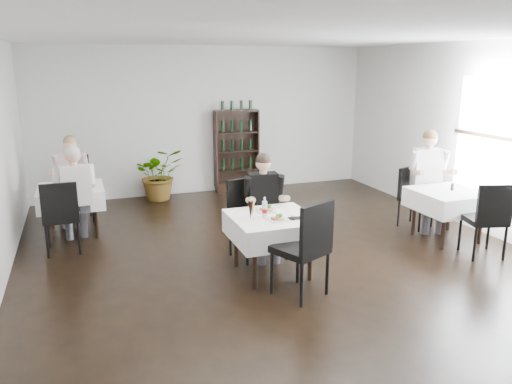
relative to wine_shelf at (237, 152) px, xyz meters
The scene contains 24 objects.
room_shell 4.40m from the wine_shelf, 97.92° to the right, with size 9.00×9.00×9.00m.
window_right 5.23m from the wine_shelf, 56.29° to the right, with size 0.06×2.30×1.85m.
wine_shelf is the anchor object (origin of this frame).
main_table 4.41m from the wine_shelf, 101.78° to the right, with size 1.03×1.03×0.77m.
left_table 3.77m from the wine_shelf, 151.20° to the right, with size 0.98×0.98×0.77m.
right_table 4.54m from the wine_shelf, 62.38° to the right, with size 0.98×0.98×0.77m.
potted_tree 1.70m from the wine_shelf, behind, with size 0.94×0.81×1.04m, color #225C1F.
main_chair_far 3.75m from the wine_shelf, 105.20° to the right, with size 0.60×0.61×1.09m.
main_chair_near 5.15m from the wine_shelf, 98.77° to the right, with size 0.70×0.70×1.15m.
left_chair_far 3.38m from the wine_shelf, 162.64° to the right, with size 0.54×0.55×1.11m.
left_chair_near 4.36m from the wine_shelf, 142.20° to the right, with size 0.48×0.49×1.06m.
right_chair_far 3.84m from the wine_shelf, 58.28° to the right, with size 0.59×0.59×0.98m.
right_chair_near 5.26m from the wine_shelf, 66.60° to the right, with size 0.60×0.61×1.08m.
diner_main 3.82m from the wine_shelf, 101.90° to the right, with size 0.58×0.60×1.46m.
diner_left_far 3.49m from the wine_shelf, 159.85° to the right, with size 0.63×0.68×1.49m.
diner_left_near 3.99m from the wine_shelf, 143.99° to the right, with size 0.60×0.62×1.51m.
diner_right_far 4.07m from the wine_shelf, 57.69° to the right, with size 0.68×0.72×1.62m.
plate_far 4.18m from the wine_shelf, 102.26° to the right, with size 0.31×0.31×0.08m.
plate_near 4.58m from the wine_shelf, 101.30° to the right, with size 0.24×0.24×0.07m.
pilsner_dark 4.50m from the wine_shelf, 105.42° to the right, with size 0.07×0.07×0.28m.
pilsner_lager 4.40m from the wine_shelf, 105.03° to the right, with size 0.06×0.06×0.26m.
coke_bottle 4.46m from the wine_shelf, 103.15° to the right, with size 0.07×0.07×0.26m.
napkin_cutlery 4.56m from the wine_shelf, 98.47° to the right, with size 0.17×0.18×0.02m.
pepper_mill 4.55m from the wine_shelf, 61.58° to the right, with size 0.04×0.04×0.11m, color black.
Camera 1 is at (-2.53, -5.58, 2.62)m, focal length 35.00 mm.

